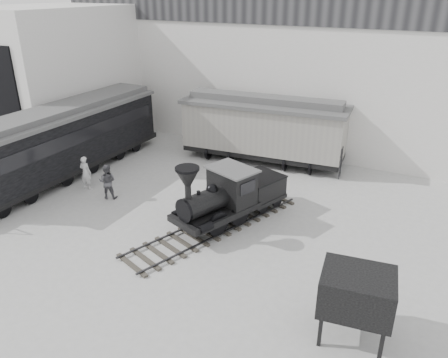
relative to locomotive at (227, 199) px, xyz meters
The scene contains 9 objects.
ground 4.30m from the locomotive, 108.37° to the right, with size 90.00×90.00×0.00m, color #9E9E9B.
north_wall 11.96m from the locomotive, 96.69° to the left, with size 34.00×2.51×11.00m.
west_pavilion 17.23m from the locomotive, 159.03° to the left, with size 7.00×12.11×9.00m.
locomotive is the anchor object (origin of this frame).
boxcar 8.30m from the locomotive, 101.69° to the left, with size 10.38×4.16×4.15m.
passenger_coach 10.90m from the locomotive, behind, with size 3.26×14.14×3.77m.
visitor_a 8.48m from the locomotive, behind, with size 0.68×0.44×1.85m, color silver.
visitor_b 6.66m from the locomotive, behind, with size 0.90×0.70×1.85m, color #48474C.
coal_hopper 8.24m from the locomotive, 33.86° to the right, with size 2.39×2.06×2.36m.
Camera 1 is at (9.59, -11.94, 10.16)m, focal length 35.00 mm.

